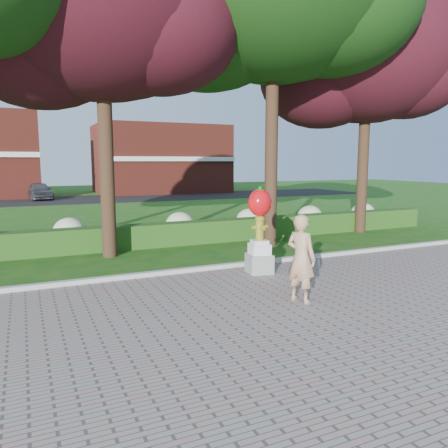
# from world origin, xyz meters

# --- Properties ---
(ground) EXTENTS (100.00, 100.00, 0.00)m
(ground) POSITION_xyz_m (0.00, 0.00, 0.00)
(ground) COLOR #174F13
(ground) RESTS_ON ground
(walkway) EXTENTS (40.00, 14.00, 0.04)m
(walkway) POSITION_xyz_m (0.00, -4.00, 0.02)
(walkway) COLOR gray
(walkway) RESTS_ON ground
(curb) EXTENTS (40.00, 0.18, 0.15)m
(curb) POSITION_xyz_m (0.00, 3.00, 0.07)
(curb) COLOR #ADADA5
(curb) RESTS_ON ground
(lawn_hedge) EXTENTS (24.00, 0.70, 0.80)m
(lawn_hedge) POSITION_xyz_m (0.00, 7.00, 0.40)
(lawn_hedge) COLOR #214714
(lawn_hedge) RESTS_ON ground
(hydrangea_row) EXTENTS (20.10, 1.10, 0.99)m
(hydrangea_row) POSITION_xyz_m (0.57, 8.00, 0.55)
(hydrangea_row) COLOR #B0BA8E
(hydrangea_row) RESTS_ON ground
(street) EXTENTS (50.00, 8.00, 0.02)m
(street) POSITION_xyz_m (0.00, 28.00, 0.01)
(street) COLOR black
(street) RESTS_ON ground
(building_right) EXTENTS (12.00, 8.00, 6.40)m
(building_right) POSITION_xyz_m (8.00, 34.00, 3.20)
(building_right) COLOR maroon
(building_right) RESTS_ON ground
(tree_mid_left) EXTENTS (8.25, 7.04, 10.69)m
(tree_mid_left) POSITION_xyz_m (-2.10, 6.08, 7.30)
(tree_mid_left) COLOR black
(tree_mid_left) RESTS_ON ground
(tree_far_right) EXTENTS (7.88, 6.72, 10.21)m
(tree_far_right) POSITION_xyz_m (8.40, 6.58, 6.97)
(tree_far_right) COLOR black
(tree_far_right) RESTS_ON ground
(hydrant_sculpture) EXTENTS (0.71, 0.71, 2.27)m
(hydrant_sculpture) POSITION_xyz_m (1.19, 2.15, 1.24)
(hydrant_sculpture) COLOR gray
(hydrant_sculpture) RESTS_ON walkway
(woman) EXTENTS (0.65, 0.78, 1.84)m
(woman) POSITION_xyz_m (0.79, -0.30, 0.96)
(woman) COLOR tan
(woman) RESTS_ON walkway
(parked_car) EXTENTS (2.08, 4.16, 1.36)m
(parked_car) POSITION_xyz_m (-3.22, 29.42, 0.70)
(parked_car) COLOR #414249
(parked_car) RESTS_ON street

